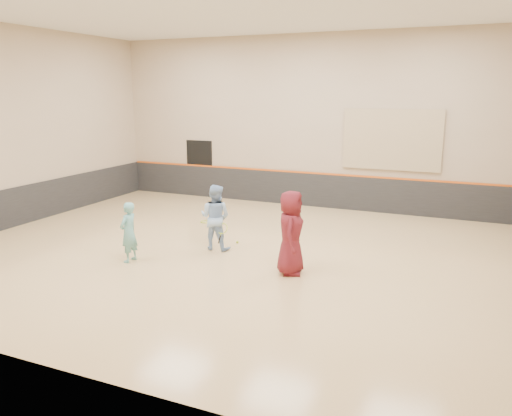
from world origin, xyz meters
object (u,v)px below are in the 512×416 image
at_px(girl, 129,232).
at_px(young_man, 291,233).
at_px(spare_racket, 206,221).
at_px(instructor, 215,217).

xyz_separation_m(girl, young_man, (3.87, 0.78, 0.22)).
height_order(girl, spare_racket, girl).
bearing_deg(spare_racket, young_man, -39.13).
xyz_separation_m(girl, instructor, (1.46, 1.71, 0.12)).
xyz_separation_m(young_man, spare_racket, (-3.98, 3.24, -0.93)).
height_order(instructor, spare_racket, instructor).
distance_m(girl, spare_racket, 4.09).
bearing_deg(spare_racket, instructor, -55.69).
distance_m(girl, young_man, 3.95).
height_order(girl, instructor, instructor).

